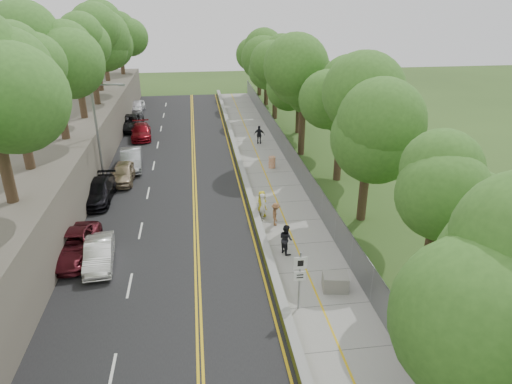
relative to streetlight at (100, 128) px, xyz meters
The scene contains 25 objects.
ground 18.08m from the streetlight, 53.23° to the right, with size 140.00×140.00×0.00m, color #33511E.
road 6.93m from the streetlight, 11.17° to the left, with size 11.20×66.00×0.04m, color black.
sidewalk 13.84m from the streetlight, ahead, with size 4.20×66.00×0.05m, color gray.
jersey_barrier 11.60m from the streetlight, ahead, with size 0.42×66.00×0.60m, color #C9E221.
rock_embankment 4.15m from the streetlight, 161.78° to the left, with size 5.00×66.00×4.00m, color #595147.
chainlink_fence 15.58m from the streetlight, ahead, with size 0.04×66.00×2.00m, color slate.
trees_embankment 6.46m from the streetlight, 158.49° to the left, with size 6.40×66.00×13.00m, color #48862E, non-canonical shape.
trees_fenceside 17.65m from the streetlight, ahead, with size 7.00×66.00×14.00m, color #437E29, non-canonical shape.
streetlight is the anchor object (origin of this frame).
signpost 20.72m from the streetlight, 55.92° to the right, with size 0.62×0.09×3.10m.
construction_barrel 14.23m from the streetlight, ahead, with size 0.60×0.60×0.98m, color #D14900.
concrete_block 21.28m from the streetlight, 48.98° to the right, with size 1.27×0.95×0.84m, color slate.
car_1 12.44m from the streetlight, 83.03° to the right, with size 1.45×4.15×1.37m, color white.
car_2 11.35m from the streetlight, 90.74° to the right, with size 2.39×5.18×1.44m, color maroon.
car_3 4.84m from the streetlight, 92.70° to the right, with size 2.07×5.10×1.48m, color black.
car_4 4.08m from the streetlight, 28.48° to the left, with size 1.78×4.43×1.51m, color tan.
car_5 5.45m from the streetlight, 68.09° to the left, with size 1.71×4.91×1.62m, color #999B9F.
car_6 16.66m from the streetlight, 89.88° to the left, with size 2.51×5.45×1.51m, color black.
car_7 13.25m from the streetlight, 83.37° to the left, with size 1.99×4.90×1.42m, color maroon.
car_8 24.59m from the streetlight, 90.33° to the left, with size 1.70×4.22×1.44m, color white.
painter_0 13.72m from the streetlight, 31.99° to the right, with size 0.89×0.58×1.82m, color gold.
painter_1 14.00m from the streetlight, 33.97° to the right, with size 0.69×0.45×1.89m, color white.
painter_2 17.23m from the streetlight, 45.02° to the right, with size 0.88×0.68×1.81m, color black.
painter_3 15.08m from the streetlight, 35.26° to the right, with size 1.00×0.58×1.55m, color brown.
person_far 16.51m from the streetlight, 34.05° to the left, with size 1.08×0.45×1.85m, color black.
Camera 1 is at (-3.36, -20.36, 13.93)m, focal length 32.00 mm.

